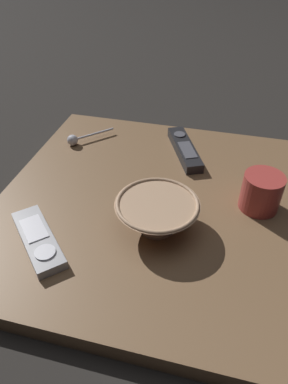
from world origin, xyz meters
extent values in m
plane|color=black|center=(0.00, 0.00, 0.00)|extent=(6.00, 6.00, 0.00)
cube|color=brown|center=(0.00, 0.00, 0.02)|extent=(0.67, 0.68, 0.04)
cylinder|color=tan|center=(-0.03, 0.08, 0.04)|extent=(0.07, 0.07, 0.01)
cone|color=tan|center=(-0.03, 0.08, 0.07)|extent=(0.17, 0.17, 0.05)
torus|color=tan|center=(-0.03, 0.08, 0.10)|extent=(0.16, 0.16, 0.01)
cylinder|color=#A53833|center=(-0.23, -0.03, 0.08)|extent=(0.08, 0.08, 0.08)
cylinder|color=silver|center=(0.21, -0.22, 0.05)|extent=(0.08, 0.08, 0.01)
sphere|color=silver|center=(0.26, -0.17, 0.05)|extent=(0.03, 0.03, 0.03)
cube|color=black|center=(-0.04, -0.21, 0.05)|extent=(0.12, 0.19, 0.02)
cylinder|color=#4C4C54|center=(-0.02, -0.25, 0.06)|extent=(0.03, 0.03, 0.00)
cube|color=#4C4C54|center=(-0.05, -0.18, 0.06)|extent=(0.06, 0.08, 0.00)
cube|color=#9E9EA3|center=(0.18, 0.18, 0.05)|extent=(0.16, 0.16, 0.02)
cylinder|color=silver|center=(0.15, 0.21, 0.06)|extent=(0.04, 0.04, 0.00)
cube|color=silver|center=(0.20, 0.16, 0.06)|extent=(0.08, 0.08, 0.00)
camera|label=1|loc=(-0.13, 0.58, 0.54)|focal=32.93mm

